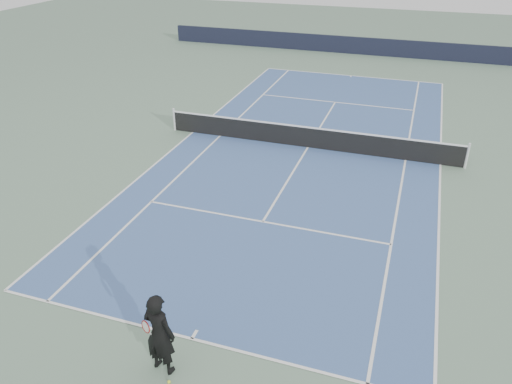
% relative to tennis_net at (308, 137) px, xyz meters
% --- Properties ---
extents(ground, '(80.00, 80.00, 0.00)m').
position_rel_tennis_net_xyz_m(ground, '(0.00, 0.00, -0.50)').
color(ground, slate).
extents(court_surface, '(10.97, 23.77, 0.01)m').
position_rel_tennis_net_xyz_m(court_surface, '(0.00, 0.00, -0.50)').
color(court_surface, '#3C598F').
rests_on(court_surface, ground).
extents(tennis_net, '(12.90, 0.10, 1.07)m').
position_rel_tennis_net_xyz_m(tennis_net, '(0.00, 0.00, 0.00)').
color(tennis_net, silver).
rests_on(tennis_net, ground).
extents(windscreen_far, '(30.00, 0.25, 1.20)m').
position_rel_tennis_net_xyz_m(windscreen_far, '(0.00, 17.88, 0.10)').
color(windscreen_far, black).
rests_on(windscreen_far, ground).
extents(tennis_player, '(0.88, 0.67, 2.05)m').
position_rel_tennis_net_xyz_m(tennis_player, '(-0.23, -12.86, 0.52)').
color(tennis_player, black).
rests_on(tennis_player, ground).
extents(tennis_ball, '(0.07, 0.07, 0.07)m').
position_rel_tennis_net_xyz_m(tennis_ball, '(0.08, -13.20, -0.47)').
color(tennis_ball, yellow).
rests_on(tennis_ball, ground).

